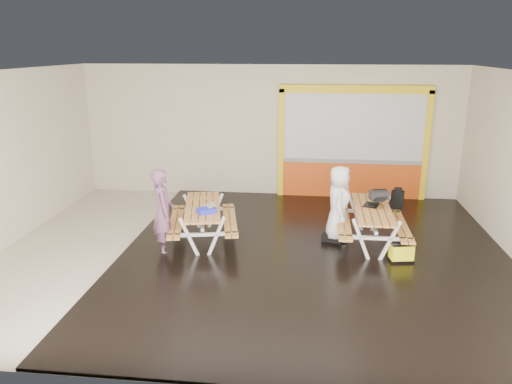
# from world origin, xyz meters

# --- Properties ---
(room) EXTENTS (10.02, 8.02, 3.52)m
(room) POSITION_xyz_m (0.00, 0.00, 1.75)
(room) COLOR beige
(room) RESTS_ON ground
(deck) EXTENTS (7.50, 7.98, 0.05)m
(deck) POSITION_xyz_m (1.25, 0.00, 0.03)
(deck) COLOR black
(deck) RESTS_ON room
(kiosk) EXTENTS (3.88, 0.16, 3.00)m
(kiosk) POSITION_xyz_m (2.20, 3.93, 1.44)
(kiosk) COLOR #DA5015
(kiosk) RESTS_ON room
(picnic_table_left) EXTENTS (1.73, 2.24, 0.80)m
(picnic_table_left) POSITION_xyz_m (-1.05, 0.46, 0.61)
(picnic_table_left) COLOR #D28D40
(picnic_table_left) RESTS_ON deck
(picnic_table_right) EXTENTS (1.42, 2.07, 0.82)m
(picnic_table_right) POSITION_xyz_m (2.39, 0.65, 0.63)
(picnic_table_right) COLOR #D28D40
(picnic_table_right) RESTS_ON deck
(person_left) EXTENTS (0.62, 0.74, 1.72)m
(person_left) POSITION_xyz_m (-1.71, -0.12, 0.84)
(person_left) COLOR #754A68
(person_left) RESTS_ON deck
(person_right) EXTENTS (0.53, 0.79, 1.56)m
(person_right) POSITION_xyz_m (1.72, 0.78, 0.86)
(person_right) COLOR white
(person_right) RESTS_ON deck
(laptop_left) EXTENTS (0.43, 0.42, 0.14)m
(laptop_left) POSITION_xyz_m (-0.91, 0.13, 0.85)
(laptop_left) COLOR silver
(laptop_left) RESTS_ON picnic_table_left
(laptop_right) EXTENTS (0.53, 0.49, 0.18)m
(laptop_right) POSITION_xyz_m (2.44, 0.80, 0.88)
(laptop_right) COLOR black
(laptop_right) RESTS_ON picnic_table_right
(blue_pouch) EXTENTS (0.41, 0.39, 0.10)m
(blue_pouch) POSITION_xyz_m (-0.88, 0.02, 0.85)
(blue_pouch) COLOR #242AE1
(blue_pouch) RESTS_ON picnic_table_left
(toolbox) EXTENTS (0.42, 0.27, 0.23)m
(toolbox) POSITION_xyz_m (2.59, 1.26, 0.91)
(toolbox) COLOR black
(toolbox) RESTS_ON picnic_table_right
(backpack) EXTENTS (0.31, 0.23, 0.46)m
(backpack) POSITION_xyz_m (3.04, 1.59, 0.75)
(backpack) COLOR black
(backpack) RESTS_ON picnic_table_right
(dark_case) EXTENTS (0.50, 0.43, 0.16)m
(dark_case) POSITION_xyz_m (1.64, 0.73, 0.13)
(dark_case) COLOR black
(dark_case) RESTS_ON deck
(fluke_bag) EXTENTS (0.48, 0.36, 0.37)m
(fluke_bag) POSITION_xyz_m (2.87, -0.14, 0.23)
(fluke_bag) COLOR black
(fluke_bag) RESTS_ON deck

